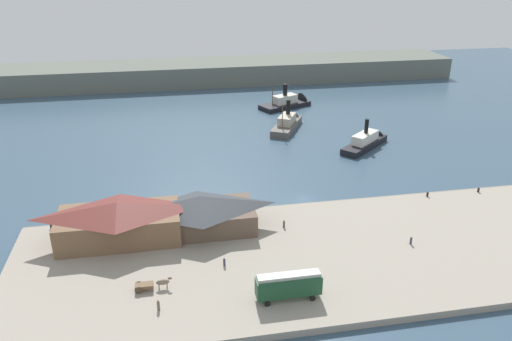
{
  "coord_description": "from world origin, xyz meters",
  "views": [
    {
      "loc": [
        -27.62,
        -92.13,
        48.02
      ],
      "look_at": [
        -7.9,
        12.8,
        2.0
      ],
      "focal_mm": 35.57,
      "sensor_mm": 36.0,
      "label": 1
    }
  ],
  "objects_px": {
    "ferry_shed_west_terminal": "(119,221)",
    "pedestrian_standing_center": "(411,241)",
    "ferry_mid_harbor": "(288,123)",
    "pedestrian_near_east_shed": "(158,305)",
    "pedestrian_near_cart": "(284,224)",
    "mooring_post_east": "(51,227)",
    "ferry_outer_harbor": "(368,141)",
    "street_tram": "(289,285)",
    "mooring_post_west": "(478,190)",
    "mooring_post_center_west": "(427,194)",
    "ferry_departing_north": "(291,102)",
    "horse_cart": "(151,284)",
    "ferry_shed_east_terminal": "(200,212)",
    "pedestrian_walking_east": "(224,262)"
  },
  "relations": [
    {
      "from": "ferry_shed_west_terminal",
      "to": "pedestrian_standing_center",
      "type": "relative_size",
      "value": 14.09
    },
    {
      "from": "ferry_mid_harbor",
      "to": "pedestrian_near_east_shed",
      "type": "bearing_deg",
      "value": -116.02
    },
    {
      "from": "pedestrian_near_cart",
      "to": "mooring_post_east",
      "type": "bearing_deg",
      "value": 170.08
    },
    {
      "from": "ferry_outer_harbor",
      "to": "street_tram",
      "type": "bearing_deg",
      "value": -121.31
    },
    {
      "from": "ferry_shed_west_terminal",
      "to": "mooring_post_west",
      "type": "height_order",
      "value": "ferry_shed_west_terminal"
    },
    {
      "from": "ferry_mid_harbor",
      "to": "mooring_post_center_west",
      "type": "bearing_deg",
      "value": -72.31
    },
    {
      "from": "pedestrian_near_cart",
      "to": "ferry_departing_north",
      "type": "bearing_deg",
      "value": 74.85
    },
    {
      "from": "horse_cart",
      "to": "ferry_departing_north",
      "type": "xyz_separation_m",
      "value": [
        46.27,
        96.68,
        -0.8
      ]
    },
    {
      "from": "mooring_post_east",
      "to": "ferry_mid_harbor",
      "type": "distance_m",
      "value": 78.09
    },
    {
      "from": "street_tram",
      "to": "mooring_post_center_west",
      "type": "height_order",
      "value": "street_tram"
    },
    {
      "from": "pedestrian_standing_center",
      "to": "ferry_departing_north",
      "type": "height_order",
      "value": "ferry_departing_north"
    },
    {
      "from": "mooring_post_center_west",
      "to": "street_tram",
      "type": "bearing_deg",
      "value": -143.02
    },
    {
      "from": "ferry_shed_west_terminal",
      "to": "mooring_post_east",
      "type": "distance_m",
      "value": 14.48
    },
    {
      "from": "ferry_mid_harbor",
      "to": "mooring_post_west",
      "type": "bearing_deg",
      "value": -61.63
    },
    {
      "from": "pedestrian_near_east_shed",
      "to": "mooring_post_center_west",
      "type": "relative_size",
      "value": 1.91
    },
    {
      "from": "ferry_mid_harbor",
      "to": "ferry_departing_north",
      "type": "bearing_deg",
      "value": 73.7
    },
    {
      "from": "pedestrian_near_cart",
      "to": "mooring_post_center_west",
      "type": "relative_size",
      "value": 1.68
    },
    {
      "from": "horse_cart",
      "to": "ferry_shed_east_terminal",
      "type": "bearing_deg",
      "value": 62.6
    },
    {
      "from": "ferry_departing_north",
      "to": "pedestrian_near_cart",
      "type": "bearing_deg",
      "value": -105.15
    },
    {
      "from": "street_tram",
      "to": "mooring_post_west",
      "type": "xyz_separation_m",
      "value": [
        48.49,
        27.66,
        -2.05
      ]
    },
    {
      "from": "horse_cart",
      "to": "ferry_departing_north",
      "type": "relative_size",
      "value": 0.28
    },
    {
      "from": "horse_cart",
      "to": "mooring_post_center_west",
      "type": "xyz_separation_m",
      "value": [
        56.54,
        21.76,
        -0.48
      ]
    },
    {
      "from": "street_tram",
      "to": "mooring_post_center_west",
      "type": "relative_size",
      "value": 10.68
    },
    {
      "from": "ferry_shed_east_terminal",
      "to": "pedestrian_near_cart",
      "type": "bearing_deg",
      "value": -8.79
    },
    {
      "from": "mooring_post_center_west",
      "to": "ferry_outer_harbor",
      "type": "xyz_separation_m",
      "value": [
        0.52,
        33.67,
        -0.17
      ]
    },
    {
      "from": "ferry_shed_east_terminal",
      "to": "horse_cart",
      "type": "bearing_deg",
      "value": -117.4
    },
    {
      "from": "pedestrian_standing_center",
      "to": "mooring_post_west",
      "type": "distance_m",
      "value": 29.15
    },
    {
      "from": "ferry_shed_west_terminal",
      "to": "mooring_post_center_west",
      "type": "distance_m",
      "value": 62.29
    },
    {
      "from": "ferry_shed_west_terminal",
      "to": "mooring_post_west",
      "type": "distance_m",
      "value": 73.9
    },
    {
      "from": "mooring_post_east",
      "to": "pedestrian_near_cart",
      "type": "bearing_deg",
      "value": -9.92
    },
    {
      "from": "ferry_shed_west_terminal",
      "to": "mooring_post_center_west",
      "type": "xyz_separation_m",
      "value": [
        61.95,
        5.67,
        -3.2
      ]
    },
    {
      "from": "pedestrian_walking_east",
      "to": "ferry_mid_harbor",
      "type": "xyz_separation_m",
      "value": [
        28.14,
        70.16,
        -0.32
      ]
    },
    {
      "from": "ferry_shed_east_terminal",
      "to": "mooring_post_west",
      "type": "height_order",
      "value": "ferry_shed_east_terminal"
    },
    {
      "from": "pedestrian_near_east_shed",
      "to": "ferry_outer_harbor",
      "type": "bearing_deg",
      "value": 47.14
    },
    {
      "from": "ferry_shed_east_terminal",
      "to": "pedestrian_near_east_shed",
      "type": "distance_m",
      "value": 23.54
    },
    {
      "from": "mooring_post_west",
      "to": "ferry_mid_harbor",
      "type": "relative_size",
      "value": 0.05
    },
    {
      "from": "mooring_post_center_west",
      "to": "mooring_post_west",
      "type": "distance_m",
      "value": 11.67
    },
    {
      "from": "ferry_outer_harbor",
      "to": "horse_cart",
      "type": "bearing_deg",
      "value": -135.83
    },
    {
      "from": "pedestrian_near_east_shed",
      "to": "pedestrian_near_cart",
      "type": "relative_size",
      "value": 1.14
    },
    {
      "from": "pedestrian_standing_center",
      "to": "ferry_departing_north",
      "type": "xyz_separation_m",
      "value": [
        1.83,
        91.83,
        -0.57
      ]
    },
    {
      "from": "mooring_post_center_west",
      "to": "pedestrian_near_cart",
      "type": "bearing_deg",
      "value": -167.69
    },
    {
      "from": "pedestrian_walking_east",
      "to": "ferry_outer_harbor",
      "type": "height_order",
      "value": "ferry_outer_harbor"
    },
    {
      "from": "pedestrian_near_cart",
      "to": "mooring_post_west",
      "type": "xyz_separation_m",
      "value": [
        44.16,
        7.02,
        -0.24
      ]
    },
    {
      "from": "pedestrian_walking_east",
      "to": "ferry_departing_north",
      "type": "relative_size",
      "value": 0.08
    },
    {
      "from": "mooring_post_east",
      "to": "ferry_outer_harbor",
      "type": "height_order",
      "value": "ferry_outer_harbor"
    },
    {
      "from": "mooring_post_west",
      "to": "pedestrian_near_east_shed",
      "type": "bearing_deg",
      "value": -158.33
    },
    {
      "from": "pedestrian_walking_east",
      "to": "ferry_shed_east_terminal",
      "type": "bearing_deg",
      "value": 102.29
    },
    {
      "from": "pedestrian_walking_east",
      "to": "mooring_post_east",
      "type": "distance_m",
      "value": 34.72
    },
    {
      "from": "ferry_shed_west_terminal",
      "to": "ferry_outer_harbor",
      "type": "height_order",
      "value": "ferry_shed_west_terminal"
    },
    {
      "from": "ferry_mid_harbor",
      "to": "ferry_outer_harbor",
      "type": "bearing_deg",
      "value": -47.61
    }
  ]
}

